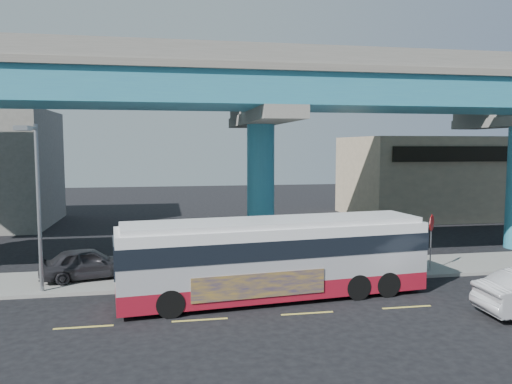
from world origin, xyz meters
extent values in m
plane|color=black|center=(0.00, 0.00, 0.00)|extent=(120.00, 120.00, 0.00)
cube|color=gray|center=(0.00, 5.50, 0.07)|extent=(70.00, 4.00, 0.15)
cube|color=#D8C64C|center=(-8.00, -0.30, 0.01)|extent=(2.00, 0.12, 0.01)
cube|color=#D8C64C|center=(-4.00, -0.30, 0.01)|extent=(2.00, 0.12, 0.01)
cube|color=#D8C64C|center=(0.00, -0.30, 0.01)|extent=(2.00, 0.12, 0.01)
cube|color=#D8C64C|center=(4.00, -0.30, 0.01)|extent=(2.00, 0.12, 0.01)
cube|color=#D8C64C|center=(8.00, -0.30, 0.01)|extent=(2.00, 0.12, 0.01)
cylinder|color=teal|center=(0.00, 9.00, 3.70)|extent=(1.50, 1.50, 7.40)
cube|color=gray|center=(0.00, 9.00, 7.70)|extent=(2.00, 12.00, 0.60)
cube|color=gray|center=(0.00, 12.50, 8.60)|extent=(1.80, 5.00, 1.20)
cube|color=gray|center=(16.00, 12.50, 8.60)|extent=(1.80, 5.00, 1.20)
cube|color=teal|center=(0.00, 5.50, 8.70)|extent=(52.00, 5.00, 1.40)
cube|color=gray|center=(0.00, 5.50, 9.55)|extent=(52.00, 5.40, 0.30)
cube|color=gray|center=(0.00, 3.00, 10.10)|extent=(52.00, 0.25, 0.80)
cube|color=gray|center=(0.00, 8.00, 10.10)|extent=(52.00, 0.25, 0.80)
cube|color=teal|center=(0.00, 12.50, 9.90)|extent=(52.00, 5.00, 1.40)
cube|color=gray|center=(0.00, 12.50, 10.75)|extent=(52.00, 5.40, 0.30)
cube|color=gray|center=(0.00, 10.00, 11.30)|extent=(52.00, 0.25, 0.80)
cube|color=gray|center=(0.00, 15.00, 11.30)|extent=(52.00, 0.25, 0.80)
cube|color=tan|center=(18.00, 23.00, 3.50)|extent=(14.00, 10.00, 7.00)
cube|color=black|center=(18.00, 17.90, 5.60)|extent=(12.00, 0.25, 1.20)
cube|color=maroon|center=(-0.79, 1.82, 0.58)|extent=(12.82, 4.03, 0.74)
cube|color=#BABABF|center=(-0.79, 1.82, 1.73)|extent=(12.82, 4.03, 1.58)
cube|color=black|center=(-0.79, 1.82, 2.26)|extent=(12.89, 4.08, 0.74)
cube|color=silver|center=(-0.79, 1.82, 2.84)|extent=(12.82, 4.03, 0.42)
cube|color=silver|center=(-0.79, 1.82, 3.15)|extent=(12.40, 3.73, 0.21)
cube|color=black|center=(5.50, 2.51, 2.10)|extent=(0.32, 2.42, 1.26)
cube|color=black|center=(-7.07, 1.14, 2.10)|extent=(0.32, 2.42, 1.26)
cube|color=navy|center=(-1.68, 0.35, 0.97)|extent=(5.23, 0.62, 0.95)
cylinder|color=black|center=(-5.04, 0.14, 0.53)|extent=(1.08, 0.43, 1.05)
cylinder|color=black|center=(-5.30, 2.55, 0.53)|extent=(1.08, 0.43, 1.05)
cylinder|color=black|center=(2.48, 0.96, 0.53)|extent=(1.08, 0.43, 1.05)
cylinder|color=black|center=(2.22, 3.36, 0.53)|extent=(1.08, 0.43, 1.05)
cylinder|color=black|center=(3.84, 1.11, 0.53)|extent=(1.08, 0.43, 1.05)
cylinder|color=black|center=(3.57, 3.51, 0.53)|extent=(1.08, 0.43, 1.05)
imported|color=#2D2C31|center=(-8.70, 5.72, 0.87)|extent=(3.62, 5.00, 1.44)
cylinder|color=gray|center=(-10.32, 4.00, 3.64)|extent=(0.16, 0.16, 6.98)
cylinder|color=gray|center=(-10.32, 3.06, 6.94)|extent=(0.12, 1.89, 0.12)
cube|color=gray|center=(-10.32, 2.11, 6.89)|extent=(0.50, 0.70, 0.18)
cylinder|color=gray|center=(7.51, 4.20, 1.36)|extent=(0.06, 0.06, 2.42)
cylinder|color=#B20A0A|center=(7.51, 4.17, 2.52)|extent=(0.59, 0.64, 0.84)
camera|label=1|loc=(-5.12, -17.77, 6.24)|focal=35.00mm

